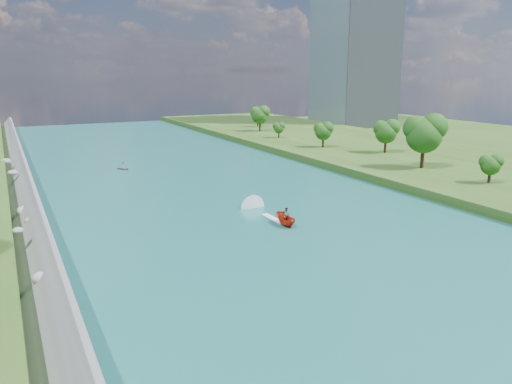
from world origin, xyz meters
TOP-DOWN VIEW (x-y plane):
  - ground at (0.00, 0.00)m, footprint 260.00×260.00m
  - river_water at (0.00, 20.00)m, footprint 55.00×240.00m
  - berm_east at (49.50, 20.00)m, footprint 44.00×240.00m
  - riprap_bank at (-25.85, 19.21)m, footprint 4.51×236.00m
  - office_tower at (82.50, 95.00)m, footprint 22.00×22.00m
  - trees_east at (41.17, 18.06)m, footprint 12.23×136.05m
  - motorboat at (2.54, 5.67)m, footprint 3.60×18.81m
  - raft at (-7.39, 48.59)m, footprint 3.03×3.12m

SIDE VIEW (x-z plane):
  - ground at x=0.00m, z-range 0.00..0.00m
  - river_water at x=0.00m, z-range 0.00..0.10m
  - raft at x=-7.39m, z-range -0.32..1.19m
  - motorboat at x=2.54m, z-range -0.27..1.77m
  - berm_east at x=49.50m, z-range 0.00..1.50m
  - riprap_bank at x=-25.85m, z-range -0.25..3.85m
  - trees_east at x=41.17m, z-range 0.42..12.26m
  - office_tower at x=82.50m, z-range 0.00..60.00m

